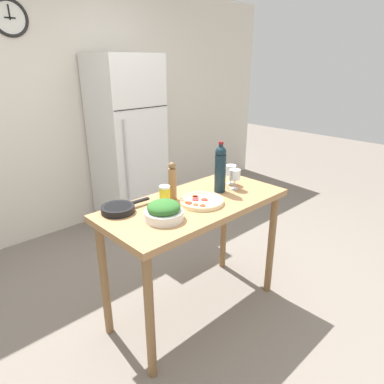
% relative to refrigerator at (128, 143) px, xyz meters
% --- Properties ---
extents(ground_plane, '(14.00, 14.00, 0.00)m').
position_rel_refrigerator_xyz_m(ground_plane, '(-0.58, -1.70, -0.94)').
color(ground_plane, slate).
extents(wall_back, '(6.40, 0.08, 2.60)m').
position_rel_refrigerator_xyz_m(wall_back, '(-0.58, 0.36, 0.36)').
color(wall_back, silver).
rests_on(wall_back, ground_plane).
extents(refrigerator, '(0.67, 0.64, 1.89)m').
position_rel_refrigerator_xyz_m(refrigerator, '(0.00, 0.00, 0.00)').
color(refrigerator, silver).
rests_on(refrigerator, ground_plane).
extents(prep_counter, '(1.33, 0.63, 0.91)m').
position_rel_refrigerator_xyz_m(prep_counter, '(-0.58, -1.70, -0.16)').
color(prep_counter, '#A87A4C').
rests_on(prep_counter, ground_plane).
extents(wine_bottle, '(0.08, 0.08, 0.37)m').
position_rel_refrigerator_xyz_m(wine_bottle, '(-0.32, -1.68, 0.15)').
color(wine_bottle, '#142833').
rests_on(wine_bottle, prep_counter).
extents(wine_glass_near, '(0.08, 0.08, 0.15)m').
position_rel_refrigerator_xyz_m(wine_glass_near, '(-0.19, -1.72, 0.07)').
color(wine_glass_near, silver).
rests_on(wine_glass_near, prep_counter).
extents(wine_glass_far, '(0.08, 0.08, 0.15)m').
position_rel_refrigerator_xyz_m(wine_glass_far, '(-0.13, -1.63, 0.07)').
color(wine_glass_far, silver).
rests_on(wine_glass_far, prep_counter).
extents(pepper_mill, '(0.06, 0.06, 0.27)m').
position_rel_refrigerator_xyz_m(pepper_mill, '(-0.66, -1.56, 0.10)').
color(pepper_mill, olive).
rests_on(pepper_mill, prep_counter).
extents(salad_bowl, '(0.24, 0.24, 0.12)m').
position_rel_refrigerator_xyz_m(salad_bowl, '(-0.91, -1.77, 0.02)').
color(salad_bowl, white).
rests_on(salad_bowl, prep_counter).
extents(homemade_pizza, '(0.30, 0.30, 0.03)m').
position_rel_refrigerator_xyz_m(homemade_pizza, '(-0.57, -1.75, -0.02)').
color(homemade_pizza, beige).
rests_on(homemade_pizza, prep_counter).
extents(salt_canister, '(0.07, 0.07, 0.13)m').
position_rel_refrigerator_xyz_m(salt_canister, '(-0.76, -1.60, 0.03)').
color(salt_canister, yellow).
rests_on(salt_canister, prep_counter).
extents(cast_iron_skillet, '(0.34, 0.21, 0.04)m').
position_rel_refrigerator_xyz_m(cast_iron_skillet, '(-1.06, -1.49, -0.01)').
color(cast_iron_skillet, black).
rests_on(cast_iron_skillet, prep_counter).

